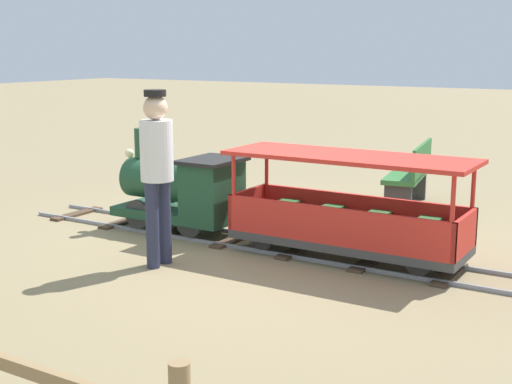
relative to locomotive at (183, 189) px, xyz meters
The scene contains 6 objects.
ground_plane 1.01m from the locomotive, 90.00° to the right, with size 60.00×60.00×0.00m, color #8C7A56.
track 1.13m from the locomotive, 90.00° to the right, with size 0.74×6.05×0.04m.
locomotive is the anchor object (origin of this frame).
passenger_car 1.93m from the locomotive, 90.00° to the right, with size 0.80×2.35×0.97m.
conductor_person 1.28m from the locomotive, 153.98° to the right, with size 0.30×0.30×1.62m.
park_bench 3.00m from the locomotive, 34.39° to the right, with size 1.35×0.62×0.82m.
Camera 1 is at (-6.04, -3.70, 1.98)m, focal length 49.97 mm.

